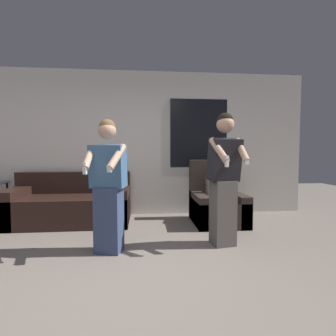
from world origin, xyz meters
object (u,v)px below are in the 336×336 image
(armchair, at_px, (217,203))
(person_left, at_px, (108,186))
(couch, at_px, (70,205))
(person_right, at_px, (224,178))

(armchair, xyz_separation_m, person_left, (-1.65, -1.18, 0.47))
(couch, xyz_separation_m, armchair, (2.47, -0.21, 0.02))
(couch, distance_m, armchair, 2.48)
(couch, distance_m, person_right, 2.65)
(armchair, height_order, person_right, person_right)
(couch, xyz_separation_m, person_left, (0.81, -1.39, 0.50))
(person_left, distance_m, person_right, 1.43)
(couch, height_order, person_right, person_right)
(person_right, bearing_deg, person_left, -176.24)
(couch, height_order, armchair, armchair)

